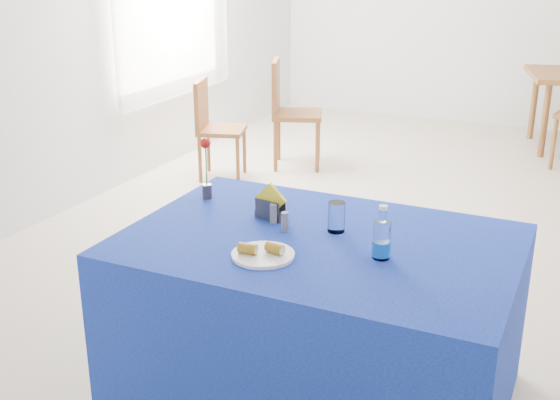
# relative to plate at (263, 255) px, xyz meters

# --- Properties ---
(floor) EXTENTS (7.00, 7.00, 0.00)m
(floor) POSITION_rel_plate_xyz_m (0.01, 2.34, -0.77)
(floor) COLOR beige
(floor) RESTS_ON ground
(plate) EXTENTS (0.25, 0.25, 0.01)m
(plate) POSITION_rel_plate_xyz_m (0.00, 0.00, 0.00)
(plate) COLOR white
(plate) RESTS_ON blue_table
(drinking_glass) EXTENTS (0.07, 0.07, 0.13)m
(drinking_glass) POSITION_rel_plate_xyz_m (0.17, 0.36, 0.06)
(drinking_glass) COLOR silver
(drinking_glass) RESTS_ON blue_table
(salt_shaker) EXTENTS (0.03, 0.03, 0.08)m
(salt_shaker) POSITION_rel_plate_xyz_m (-0.12, 0.34, 0.04)
(salt_shaker) COLOR slate
(salt_shaker) RESTS_ON blue_table
(pepper_shaker) EXTENTS (0.03, 0.03, 0.08)m
(pepper_shaker) POSITION_rel_plate_xyz_m (-0.03, 0.27, 0.04)
(pepper_shaker) COLOR slate
(pepper_shaker) RESTS_ON blue_table
(blue_table) EXTENTS (1.60, 1.10, 0.76)m
(blue_table) POSITION_rel_plate_xyz_m (0.13, 0.26, -0.39)
(blue_table) COLOR navy
(blue_table) RESTS_ON floor
(water_bottle) EXTENTS (0.07, 0.07, 0.21)m
(water_bottle) POSITION_rel_plate_xyz_m (0.42, 0.18, 0.06)
(water_bottle) COLOR white
(water_bottle) RESTS_ON blue_table
(napkin_holder) EXTENTS (0.15, 0.08, 0.17)m
(napkin_holder) POSITION_rel_plate_xyz_m (-0.15, 0.38, 0.04)
(napkin_holder) COLOR #353439
(napkin_holder) RESTS_ON blue_table
(rose_vase) EXTENTS (0.05, 0.05, 0.30)m
(rose_vase) POSITION_rel_plate_xyz_m (-0.54, 0.49, 0.14)
(rose_vase) COLOR #29292E
(rose_vase) RESTS_ON blue_table
(chair_win_a) EXTENTS (0.48, 0.48, 0.85)m
(chair_win_a) POSITION_rel_plate_xyz_m (-1.87, 2.83, -0.28)
(chair_win_a) COLOR brown
(chair_win_a) RESTS_ON floor
(chair_win_b) EXTENTS (0.56, 0.56, 0.97)m
(chair_win_b) POSITION_rel_plate_xyz_m (-1.43, 3.41, -0.21)
(chair_win_b) COLOR brown
(chair_win_b) RESTS_ON floor
(banana_pieces) EXTENTS (0.17, 0.10, 0.04)m
(banana_pieces) POSITION_rel_plate_xyz_m (-0.00, -0.01, 0.03)
(banana_pieces) COLOR gold
(banana_pieces) RESTS_ON plate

